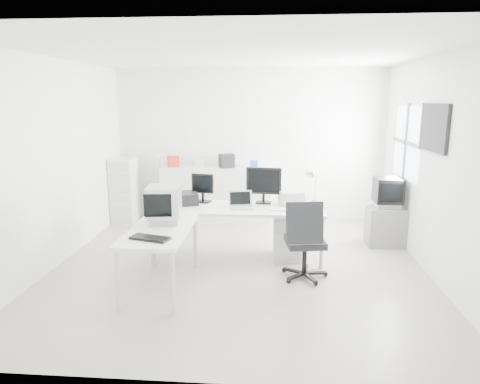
# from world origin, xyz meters

# --- Properties ---
(floor) EXTENTS (5.00, 5.00, 0.01)m
(floor) POSITION_xyz_m (0.00, 0.00, 0.00)
(floor) COLOR beige
(floor) RESTS_ON ground
(ceiling) EXTENTS (5.00, 5.00, 0.01)m
(ceiling) POSITION_xyz_m (0.00, 0.00, 2.80)
(ceiling) COLOR white
(ceiling) RESTS_ON back_wall
(back_wall) EXTENTS (5.00, 0.02, 2.80)m
(back_wall) POSITION_xyz_m (0.00, 2.50, 1.40)
(back_wall) COLOR white
(back_wall) RESTS_ON floor
(left_wall) EXTENTS (0.02, 5.00, 2.80)m
(left_wall) POSITION_xyz_m (-2.50, 0.00, 1.40)
(left_wall) COLOR white
(left_wall) RESTS_ON floor
(right_wall) EXTENTS (0.02, 5.00, 2.80)m
(right_wall) POSITION_xyz_m (2.50, 0.00, 1.40)
(right_wall) COLOR white
(right_wall) RESTS_ON floor
(window) EXTENTS (0.02, 1.20, 1.10)m
(window) POSITION_xyz_m (2.48, 1.20, 1.60)
(window) COLOR white
(window) RESTS_ON right_wall
(wall_picture) EXTENTS (0.04, 0.90, 0.60)m
(wall_picture) POSITION_xyz_m (2.47, 0.10, 1.90)
(wall_picture) COLOR black
(wall_picture) RESTS_ON right_wall
(main_desk) EXTENTS (2.40, 0.80, 0.75)m
(main_desk) POSITION_xyz_m (-0.03, 0.34, 0.38)
(main_desk) COLOR white
(main_desk) RESTS_ON floor
(side_desk) EXTENTS (0.70, 1.40, 0.75)m
(side_desk) POSITION_xyz_m (-0.88, -0.76, 0.38)
(side_desk) COLOR white
(side_desk) RESTS_ON floor
(drawer_pedestal) EXTENTS (0.40, 0.50, 0.60)m
(drawer_pedestal) POSITION_xyz_m (0.67, 0.39, 0.30)
(drawer_pedestal) COLOR white
(drawer_pedestal) RESTS_ON floor
(inkjet_printer) EXTENTS (0.57, 0.50, 0.17)m
(inkjet_printer) POSITION_xyz_m (-0.88, 0.44, 0.83)
(inkjet_printer) COLOR black
(inkjet_printer) RESTS_ON main_desk
(lcd_monitor_small) EXTENTS (0.37, 0.25, 0.42)m
(lcd_monitor_small) POSITION_xyz_m (-0.58, 0.59, 0.96)
(lcd_monitor_small) COLOR black
(lcd_monitor_small) RESTS_ON main_desk
(lcd_monitor_large) EXTENTS (0.53, 0.25, 0.54)m
(lcd_monitor_large) POSITION_xyz_m (0.32, 0.59, 1.02)
(lcd_monitor_large) COLOR black
(lcd_monitor_large) RESTS_ON main_desk
(laptop) EXTENTS (0.37, 0.38, 0.21)m
(laptop) POSITION_xyz_m (0.02, 0.24, 0.85)
(laptop) COLOR #B7B7BA
(laptop) RESTS_ON main_desk
(white_keyboard) EXTENTS (0.45, 0.18, 0.02)m
(white_keyboard) POSITION_xyz_m (0.62, 0.19, 0.76)
(white_keyboard) COLOR white
(white_keyboard) RESTS_ON main_desk
(white_mouse) EXTENTS (0.06, 0.06, 0.06)m
(white_mouse) POSITION_xyz_m (0.92, 0.24, 0.78)
(white_mouse) COLOR white
(white_mouse) RESTS_ON main_desk
(laser_printer) EXTENTS (0.39, 0.35, 0.19)m
(laser_printer) POSITION_xyz_m (0.72, 0.56, 0.84)
(laser_printer) COLOR #B9B9B9
(laser_printer) RESTS_ON main_desk
(desk_lamp) EXTENTS (0.19, 0.19, 0.50)m
(desk_lamp) POSITION_xyz_m (1.07, 0.64, 1.00)
(desk_lamp) COLOR silver
(desk_lamp) RESTS_ON main_desk
(crt_monitor) EXTENTS (0.49, 0.49, 0.51)m
(crt_monitor) POSITION_xyz_m (-0.88, -0.51, 1.00)
(crt_monitor) COLOR #B7B7BA
(crt_monitor) RESTS_ON side_desk
(black_keyboard) EXTENTS (0.47, 0.29, 0.03)m
(black_keyboard) POSITION_xyz_m (-0.88, -1.16, 0.76)
(black_keyboard) COLOR black
(black_keyboard) RESTS_ON side_desk
(office_chair) EXTENTS (0.69, 0.69, 1.06)m
(office_chair) POSITION_xyz_m (0.87, -0.31, 0.53)
(office_chair) COLOR #27292C
(office_chair) RESTS_ON floor
(tv_cabinet) EXTENTS (0.56, 0.46, 0.61)m
(tv_cabinet) POSITION_xyz_m (2.22, 1.05, 0.31)
(tv_cabinet) COLOR slate
(tv_cabinet) RESTS_ON floor
(crt_tv) EXTENTS (0.50, 0.48, 0.45)m
(crt_tv) POSITION_xyz_m (2.22, 1.05, 0.84)
(crt_tv) COLOR black
(crt_tv) RESTS_ON tv_cabinet
(sideboard) EXTENTS (2.02, 0.51, 1.01)m
(sideboard) POSITION_xyz_m (-0.61, 2.24, 0.51)
(sideboard) COLOR white
(sideboard) RESTS_ON floor
(clutter_box_a) EXTENTS (0.25, 0.24, 0.20)m
(clutter_box_a) POSITION_xyz_m (-1.41, 2.24, 1.11)
(clutter_box_a) COLOR #B12E19
(clutter_box_a) RESTS_ON sideboard
(clutter_box_b) EXTENTS (0.15, 0.13, 0.13)m
(clutter_box_b) POSITION_xyz_m (-0.91, 2.24, 1.08)
(clutter_box_b) COLOR white
(clutter_box_b) RESTS_ON sideboard
(clutter_box_c) EXTENTS (0.32, 0.31, 0.25)m
(clutter_box_c) POSITION_xyz_m (-0.41, 2.24, 1.14)
(clutter_box_c) COLOR black
(clutter_box_c) RESTS_ON sideboard
(clutter_box_d) EXTENTS (0.14, 0.13, 0.14)m
(clutter_box_d) POSITION_xyz_m (0.09, 2.24, 1.08)
(clutter_box_d) COLOR blue
(clutter_box_d) RESTS_ON sideboard
(clutter_bottle) EXTENTS (0.07, 0.07, 0.22)m
(clutter_bottle) POSITION_xyz_m (-1.71, 2.28, 1.12)
(clutter_bottle) COLOR white
(clutter_bottle) RESTS_ON sideboard
(filing_cabinet) EXTENTS (0.42, 0.50, 1.19)m
(filing_cabinet) POSITION_xyz_m (-2.28, 2.00, 0.59)
(filing_cabinet) COLOR white
(filing_cabinet) RESTS_ON floor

